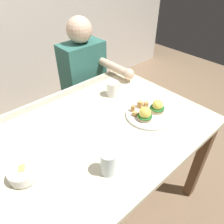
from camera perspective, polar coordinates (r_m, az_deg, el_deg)
The scene contains 8 objects.
ground_plane at distance 1.73m, azimuth -3.02°, elevation -22.61°, with size 6.00×6.00×0.00m, color #7F664C.
dining_table at distance 1.23m, azimuth -3.97°, elevation -7.60°, with size 1.20×0.90×0.74m.
eggs_benedict_plate at distance 1.23m, azimuth 10.02°, elevation -0.17°, with size 0.27×0.27×0.09m.
fruit_bowl at distance 0.98m, azimuth -22.75°, elevation -14.97°, with size 0.12×0.12×0.06m.
coffee_mug at distance 1.38m, azimuth 0.24°, elevation 6.45°, with size 0.11×0.08×0.09m.
fork at distance 1.13m, azimuth -21.79°, elevation -8.33°, with size 0.06×0.15×0.00m.
water_glass_near at distance 0.91m, azimuth -0.98°, elevation -13.66°, with size 0.07×0.07×0.11m.
diner_person at distance 1.79m, azimuth -6.99°, elevation 8.68°, with size 0.34×0.54×1.14m.
Camera 1 is at (-0.52, -0.70, 1.50)m, focal length 33.99 mm.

